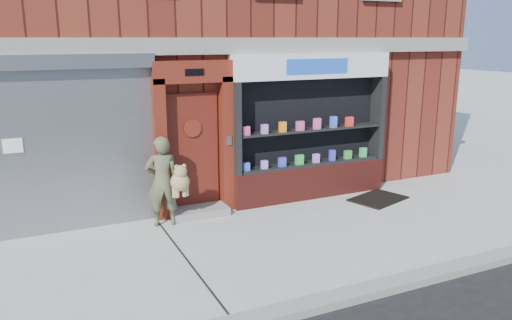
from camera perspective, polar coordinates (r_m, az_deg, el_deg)
ground at (r=8.45m, az=2.08°, el=-9.18°), size 80.00×80.00×0.00m
curb at (r=6.77m, az=10.67°, el=-15.01°), size 60.00×0.30×0.12m
building at (r=13.41m, az=-9.97°, el=16.60°), size 12.00×8.16×8.00m
shutter_bay at (r=9.00m, az=-21.05°, el=2.78°), size 3.10×0.30×3.04m
red_door_bay at (r=9.40m, az=-7.10°, el=2.41°), size 1.52×0.58×2.90m
pharmacy_bay at (r=10.40m, az=6.21°, el=3.05°), size 3.50×0.41×3.00m
woman at (r=9.00m, az=-10.40°, el=-2.40°), size 0.76×0.59×1.63m
doormat at (r=10.79m, az=13.77°, el=-4.32°), size 1.34×1.12×0.03m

